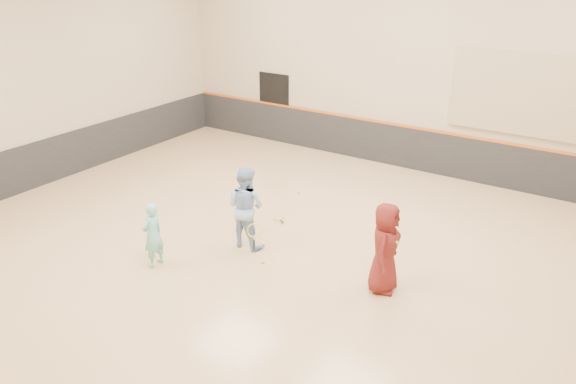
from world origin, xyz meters
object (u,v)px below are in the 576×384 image
Objects in this scene: instructor at (246,207)px; young_man at (385,248)px; spare_racket at (279,217)px; girl at (153,235)px.

young_man is at bearing 179.84° from instructor.
young_man is 3.62m from spare_racket.
young_man is (4.11, 1.68, 0.19)m from girl.
young_man is (3.11, 0.01, -0.02)m from instructor.
girl is at bearing 58.83° from instructor.
instructor is at bearing 148.45° from girl.
spare_racket is at bearing 163.61° from girl.
instructor is at bearing 78.35° from young_man.
instructor is 3.11m from young_man.
spare_racket is (-0.14, 1.40, -0.83)m from instructor.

